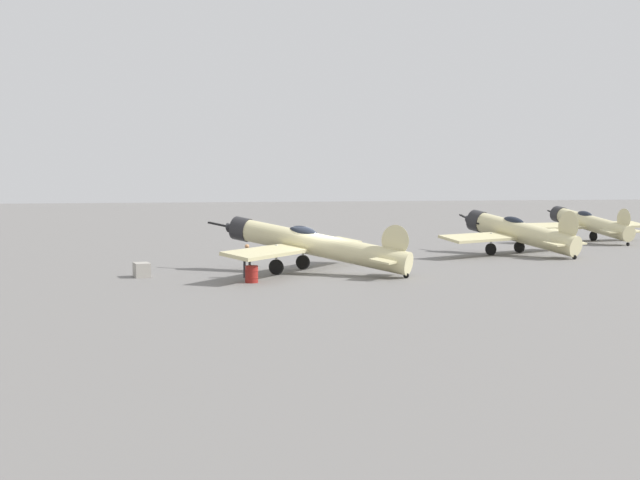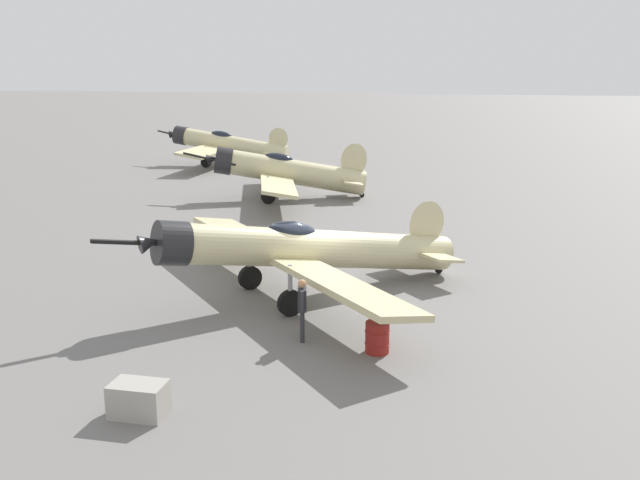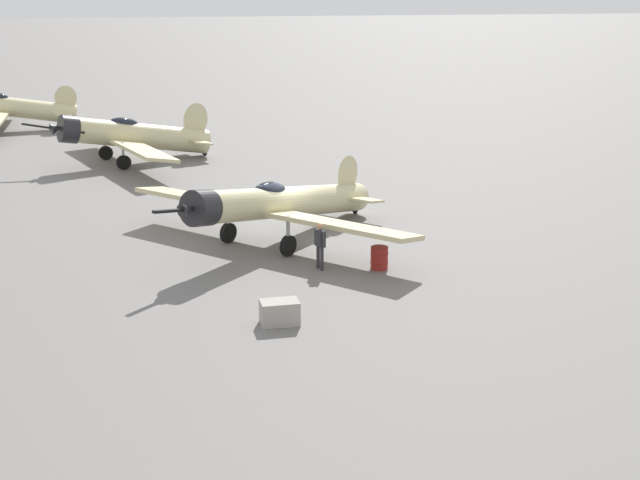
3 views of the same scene
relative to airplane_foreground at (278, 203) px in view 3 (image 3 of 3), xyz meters
name	(u,v)px [view 3 (image 3 of 3)]	position (x,y,z in m)	size (l,w,h in m)	color
ground_plane	(287,238)	(0.39, 0.37, -1.56)	(400.00, 400.00, 0.00)	slate
airplane_foreground	(278,203)	(0.00, 0.00, 0.00)	(10.55, 10.66, 2.99)	beige
airplane_mid_apron	(130,136)	(-6.06, 17.03, 0.00)	(10.23, 12.86, 3.22)	beige
airplane_far_line	(2,107)	(-14.80, 29.78, 0.06)	(10.81, 12.44, 3.05)	beige
ground_crew_mechanic	(320,242)	(0.99, -3.80, -0.51)	(0.36, 0.65, 1.72)	#2D2D33
equipment_crate	(280,312)	(-1.16, -8.83, -1.19)	(1.19, 0.80, 0.73)	#9E998E
fuel_drum	(379,258)	(3.11, -4.13, -1.14)	(0.66, 0.66, 0.83)	maroon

